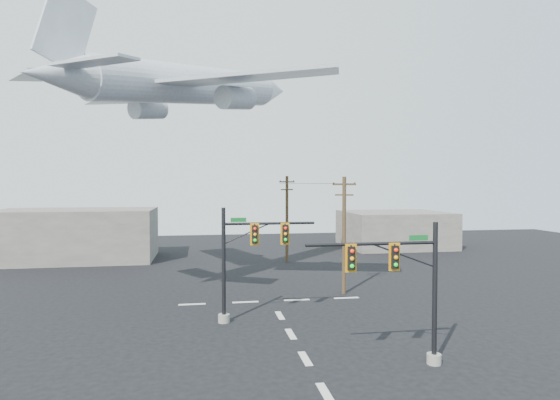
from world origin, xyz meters
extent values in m
plane|color=black|center=(0.00, 0.00, 0.00)|extent=(120.00, 120.00, 0.00)
cube|color=beige|center=(0.00, -4.00, 0.01)|extent=(0.40, 2.00, 0.01)
cube|color=beige|center=(0.00, 0.00, 0.01)|extent=(0.40, 2.00, 0.01)
cube|color=beige|center=(0.00, 4.00, 0.01)|extent=(0.40, 2.00, 0.01)
cube|color=beige|center=(0.00, 8.00, 0.01)|extent=(0.40, 2.00, 0.01)
cube|color=beige|center=(-6.00, 12.00, 0.01)|extent=(2.00, 0.40, 0.01)
cube|color=beige|center=(-2.00, 12.00, 0.01)|extent=(2.00, 0.40, 0.01)
cube|color=beige|center=(2.00, 12.00, 0.01)|extent=(2.00, 0.40, 0.01)
cube|color=beige|center=(6.00, 12.00, 0.01)|extent=(2.00, 0.40, 0.01)
cylinder|color=gray|center=(6.22, -1.75, 0.25)|extent=(0.71, 0.71, 0.51)
cylinder|color=black|center=(6.22, -1.75, 3.57)|extent=(0.24, 0.24, 7.14)
cylinder|color=black|center=(2.91, -1.75, 6.12)|extent=(6.61, 0.16, 0.16)
cylinder|color=black|center=(4.57, -1.75, 5.51)|extent=(3.52, 0.08, 0.08)
cube|color=black|center=(4.01, -1.90, 5.48)|extent=(0.35, 0.31, 1.12)
cube|color=#C2760B|center=(4.01, -1.88, 5.48)|extent=(0.56, 0.04, 1.38)
sphere|color=red|center=(4.01, -2.07, 5.83)|extent=(0.20, 0.20, 0.20)
sphere|color=orange|center=(4.01, -2.07, 5.48)|extent=(0.20, 0.20, 0.20)
sphere|color=#0DD11D|center=(4.01, -2.07, 5.12)|extent=(0.20, 0.20, 0.20)
cube|color=black|center=(1.81, -1.90, 5.48)|extent=(0.35, 0.31, 1.12)
cube|color=#C2760B|center=(1.81, -1.88, 5.48)|extent=(0.56, 0.04, 1.38)
sphere|color=red|center=(1.81, -2.07, 5.83)|extent=(0.20, 0.20, 0.20)
sphere|color=orange|center=(1.81, -2.07, 5.48)|extent=(0.20, 0.20, 0.20)
sphere|color=#0DD11D|center=(1.81, -2.07, 5.12)|extent=(0.20, 0.20, 0.20)
cube|color=#0B531E|center=(5.30, -1.81, 6.37)|extent=(0.97, 0.04, 0.27)
cylinder|color=gray|center=(-3.85, 7.04, 0.27)|extent=(0.75, 0.75, 0.54)
cylinder|color=black|center=(-3.85, 7.04, 3.75)|extent=(0.26, 0.26, 7.49)
cylinder|color=black|center=(-0.84, 7.04, 6.42)|extent=(6.02, 0.17, 0.17)
cylinder|color=black|center=(-2.35, 7.04, 5.78)|extent=(3.27, 0.09, 0.09)
cube|color=black|center=(-1.85, 6.88, 5.75)|extent=(0.36, 0.32, 1.18)
cube|color=#C2760B|center=(-1.85, 6.90, 5.75)|extent=(0.59, 0.04, 1.45)
sphere|color=red|center=(-1.85, 6.70, 6.12)|extent=(0.21, 0.21, 0.21)
sphere|color=orange|center=(-1.85, 6.70, 5.75)|extent=(0.21, 0.21, 0.21)
sphere|color=#0DD11D|center=(-1.85, 6.70, 5.37)|extent=(0.21, 0.21, 0.21)
cube|color=black|center=(0.16, 6.88, 5.75)|extent=(0.36, 0.32, 1.18)
cube|color=#C2760B|center=(0.16, 6.90, 5.75)|extent=(0.59, 0.04, 1.45)
sphere|color=red|center=(0.16, 6.70, 6.12)|extent=(0.21, 0.21, 0.21)
sphere|color=orange|center=(0.16, 6.70, 5.75)|extent=(0.21, 0.21, 0.21)
sphere|color=#0DD11D|center=(0.16, 6.70, 5.37)|extent=(0.21, 0.21, 0.21)
cube|color=#0B531E|center=(-2.89, 6.98, 6.69)|extent=(1.02, 0.04, 0.28)
cylinder|color=#48341E|center=(6.24, 13.46, 4.81)|extent=(0.32, 0.32, 9.61)
cube|color=#48341E|center=(6.24, 13.46, 8.97)|extent=(1.83, 0.84, 0.13)
cube|color=#48341E|center=(6.24, 13.46, 8.12)|extent=(1.43, 0.68, 0.13)
cylinder|color=black|center=(5.45, 13.79, 9.08)|extent=(0.11, 0.11, 0.13)
cylinder|color=black|center=(6.24, 13.46, 9.08)|extent=(0.11, 0.11, 0.13)
cylinder|color=black|center=(7.03, 13.14, 9.08)|extent=(0.11, 0.11, 0.13)
cylinder|color=#48341E|center=(4.41, 29.60, 4.96)|extent=(0.33, 0.33, 9.92)
cube|color=#48341E|center=(4.41, 29.60, 9.25)|extent=(1.92, 0.84, 0.13)
cube|color=#48341E|center=(4.41, 29.60, 8.36)|extent=(1.51, 0.68, 0.13)
cylinder|color=black|center=(3.57, 29.28, 9.36)|extent=(0.11, 0.11, 0.13)
cylinder|color=black|center=(4.41, 29.60, 9.36)|extent=(0.11, 0.11, 0.13)
cylinder|color=black|center=(5.24, 29.91, 9.36)|extent=(0.11, 0.11, 0.13)
cylinder|color=black|center=(4.45, 21.53, 9.06)|extent=(1.90, 16.13, 0.03)
cylinder|color=black|center=(6.19, 21.53, 9.06)|extent=(1.82, 16.13, 0.03)
cylinder|color=silver|center=(-6.02, 17.15, 17.39)|extent=(16.06, 17.20, 5.67)
cone|color=silver|center=(2.19, 26.17, 18.92)|extent=(5.61, 5.72, 3.72)
cone|color=silver|center=(-14.23, 8.13, 15.86)|extent=(5.35, 5.48, 3.41)
cube|color=silver|center=(-12.20, 20.95, 16.92)|extent=(9.14, 13.70, 0.81)
cube|color=silver|center=(-1.65, 11.35, 16.92)|extent=(13.72, 8.14, 0.81)
cylinder|color=silver|center=(-9.95, 20.24, 15.74)|extent=(3.61, 3.72, 2.18)
cylinder|color=silver|center=(-2.57, 13.53, 15.74)|extent=(3.61, 3.72, 2.18)
cube|color=silver|center=(-13.73, 8.68, 18.97)|extent=(3.26, 3.55, 5.73)
cube|color=silver|center=(-16.25, 10.65, 16.33)|extent=(4.55, 5.39, 0.45)
cube|color=silver|center=(-11.53, 6.35, 16.33)|extent=(5.44, 4.24, 0.45)
cube|color=slate|center=(-20.00, 35.00, 3.00)|extent=(18.00, 10.00, 6.00)
cube|color=slate|center=(22.00, 40.00, 2.50)|extent=(14.00, 12.00, 5.00)
camera|label=1|loc=(-5.18, -23.27, 9.03)|focal=30.00mm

